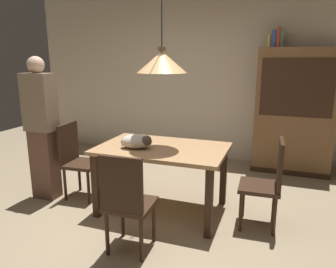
{
  "coord_description": "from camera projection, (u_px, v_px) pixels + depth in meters",
  "views": [
    {
      "loc": [
        1.2,
        -2.68,
        1.7
      ],
      "look_at": [
        0.0,
        0.65,
        0.85
      ],
      "focal_mm": 33.89,
      "sensor_mm": 36.0,
      "label": 1
    }
  ],
  "objects": [
    {
      "name": "ground",
      "position": [
        146.0,
        228.0,
        3.24
      ],
      "size": [
        10.0,
        10.0,
        0.0
      ],
      "primitive_type": "plane",
      "color": "#998466"
    },
    {
      "name": "chair_left_side",
      "position": [
        77.0,
        157.0,
        3.9
      ],
      "size": [
        0.42,
        0.42,
        0.93
      ],
      "color": "#382316",
      "rests_on": "ground"
    },
    {
      "name": "book_red_tall",
      "position": [
        278.0,
        37.0,
        4.54
      ],
      "size": [
        0.04,
        0.22,
        0.28
      ],
      "primitive_type": "cube",
      "color": "#B73833",
      "rests_on": "hutch_bookcase"
    },
    {
      "name": "person_standing",
      "position": [
        42.0,
        129.0,
        3.79
      ],
      "size": [
        0.36,
        0.22,
        1.72
      ],
      "color": "brown",
      "rests_on": "ground"
    },
    {
      "name": "pendant_lamp",
      "position": [
        162.0,
        62.0,
        3.26
      ],
      "size": [
        0.52,
        0.52,
        1.3
      ],
      "color": "#E0A86B"
    },
    {
      "name": "book_blue_wide",
      "position": [
        274.0,
        39.0,
        4.57
      ],
      "size": [
        0.06,
        0.24,
        0.24
      ],
      "primitive_type": "cube",
      "color": "#384C93",
      "rests_on": "hutch_bookcase"
    },
    {
      "name": "chair_near_front",
      "position": [
        127.0,
        200.0,
        2.73
      ],
      "size": [
        0.42,
        0.42,
        0.93
      ],
      "color": "#382316",
      "rests_on": "ground"
    },
    {
      "name": "chair_right_side",
      "position": [
        268.0,
        180.0,
        3.16
      ],
      "size": [
        0.42,
        0.42,
        0.93
      ],
      "color": "#382316",
      "rests_on": "ground"
    },
    {
      "name": "book_green_slim",
      "position": [
        282.0,
        38.0,
        4.53
      ],
      "size": [
        0.03,
        0.2,
        0.26
      ],
      "primitive_type": "cube",
      "color": "#427A4C",
      "rests_on": "hutch_bookcase"
    },
    {
      "name": "book_yellow_short",
      "position": [
        269.0,
        41.0,
        4.6
      ],
      "size": [
        0.04,
        0.2,
        0.18
      ],
      "primitive_type": "cube",
      "color": "gold",
      "rests_on": "hutch_bookcase"
    },
    {
      "name": "cat_sleeping",
      "position": [
        137.0,
        141.0,
        3.41
      ],
      "size": [
        0.4,
        0.29,
        0.16
      ],
      "color": "beige",
      "rests_on": "dining_table"
    },
    {
      "name": "back_wall",
      "position": [
        208.0,
        73.0,
        5.33
      ],
      "size": [
        6.4,
        0.1,
        2.9
      ],
      "primitive_type": "cube",
      "color": "beige",
      "rests_on": "ground"
    },
    {
      "name": "dining_table",
      "position": [
        162.0,
        156.0,
        3.5
      ],
      "size": [
        1.4,
        0.9,
        0.75
      ],
      "color": "tan",
      "rests_on": "ground"
    },
    {
      "name": "hutch_bookcase",
      "position": [
        294.0,
        114.0,
        4.7
      ],
      "size": [
        1.12,
        0.45,
        1.85
      ],
      "color": "brown",
      "rests_on": "ground"
    }
  ]
}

